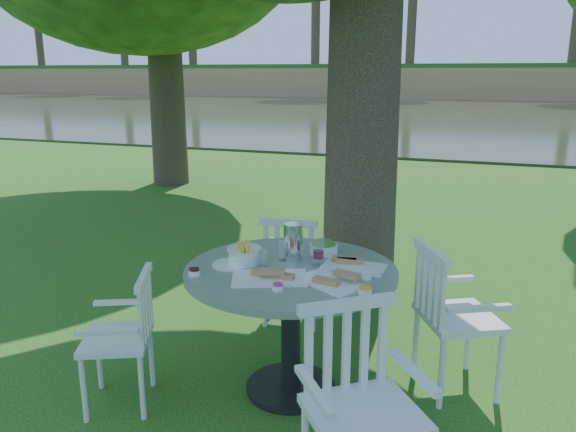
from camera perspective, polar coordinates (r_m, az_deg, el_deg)
The scene contains 8 objects.
ground at distance 4.54m, azimuth -0.86°, elevation -11.06°, with size 140.00×140.00×0.00m, color #16410D.
table at distance 3.43m, azimuth 0.28°, elevation -8.11°, with size 1.27×1.27×0.82m.
chair_ne at distance 3.61m, azimuth 15.67°, elevation -9.04°, with size 0.61×0.62×0.93m.
chair_nw at distance 4.36m, azimuth 0.36°, elevation -4.74°, with size 0.48×0.46×0.88m.
chair_sw at distance 3.50m, azimuth -15.74°, elevation -11.00°, with size 0.52×0.54×0.82m.
chair_se at distance 2.68m, azimuth 6.88°, elevation -17.10°, with size 0.65×0.65×0.94m.
tableware at distance 3.40m, azimuth 0.35°, elevation -4.24°, with size 1.06×0.84×0.24m.
river at distance 26.94m, azimuth 16.75°, elevation 9.70°, with size 100.00×28.00×0.12m, color #2A311D.
Camera 1 is at (1.44, -3.83, 1.95)m, focal length 35.00 mm.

